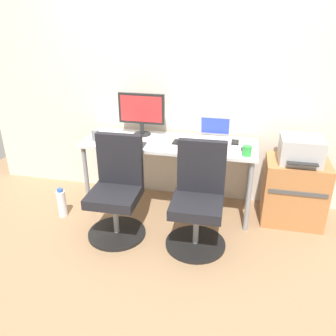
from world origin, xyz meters
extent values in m
plane|color=#9E7A56|center=(0.00, 0.00, 0.00)|extent=(5.28, 5.28, 0.00)
cube|color=silver|center=(0.00, 0.37, 1.30)|extent=(4.40, 0.04, 2.60)
cube|color=silver|center=(0.00, 0.00, 0.74)|extent=(1.72, 0.58, 0.03)
cylinder|color=gray|center=(-0.81, -0.24, 0.36)|extent=(0.04, 0.04, 0.72)
cylinder|color=gray|center=(0.81, -0.24, 0.36)|extent=(0.04, 0.04, 0.72)
cylinder|color=gray|center=(-0.81, 0.24, 0.36)|extent=(0.04, 0.04, 0.72)
cylinder|color=gray|center=(0.81, 0.24, 0.36)|extent=(0.04, 0.04, 0.72)
cylinder|color=black|center=(-0.37, -0.59, 0.01)|extent=(0.54, 0.54, 0.03)
cylinder|color=gray|center=(-0.37, -0.59, 0.20)|extent=(0.05, 0.05, 0.34)
cube|color=black|center=(-0.37, -0.59, 0.41)|extent=(0.45, 0.45, 0.09)
cube|color=black|center=(-0.37, -0.40, 0.70)|extent=(0.42, 0.08, 0.48)
cylinder|color=black|center=(0.37, -0.59, 0.01)|extent=(0.54, 0.54, 0.03)
cylinder|color=gray|center=(0.37, -0.59, 0.20)|extent=(0.05, 0.05, 0.34)
cube|color=black|center=(0.37, -0.59, 0.41)|extent=(0.45, 0.45, 0.09)
cube|color=black|center=(0.38, -0.40, 0.70)|extent=(0.42, 0.08, 0.48)
cube|color=#B77542|center=(1.24, 0.05, 0.32)|extent=(0.58, 0.45, 0.64)
cube|color=#4C4C4C|center=(1.24, -0.18, 0.42)|extent=(0.52, 0.01, 0.04)
cube|color=#B7B7B7|center=(1.24, 0.05, 0.76)|extent=(0.38, 0.34, 0.24)
cube|color=#262626|center=(1.24, -0.15, 0.70)|extent=(0.27, 0.06, 0.01)
cylinder|color=white|center=(-1.04, -0.39, 0.14)|extent=(0.09, 0.09, 0.28)
cylinder|color=#2D59B2|center=(-1.04, -0.39, 0.30)|extent=(0.06, 0.06, 0.03)
cylinder|color=#262626|center=(-0.32, 0.15, 0.76)|extent=(0.18, 0.18, 0.01)
cylinder|color=#262626|center=(-0.32, 0.15, 0.82)|extent=(0.04, 0.04, 0.11)
cube|color=#262626|center=(-0.32, 0.15, 1.03)|extent=(0.48, 0.03, 0.31)
cube|color=red|center=(-0.32, 0.14, 1.03)|extent=(0.43, 0.00, 0.26)
cube|color=silver|center=(0.43, 0.10, 0.76)|extent=(0.31, 0.22, 0.02)
cube|color=silver|center=(0.43, 0.24, 0.87)|extent=(0.31, 0.07, 0.21)
cube|color=blue|center=(0.43, 0.24, 0.87)|extent=(0.28, 0.05, 0.17)
cube|color=#2D2D2D|center=(-0.37, -0.16, 0.76)|extent=(0.34, 0.12, 0.02)
cube|color=silver|center=(0.45, -0.15, 0.76)|extent=(0.34, 0.12, 0.02)
ellipsoid|color=#2D2D2D|center=(0.73, -0.08, 0.77)|extent=(0.06, 0.10, 0.03)
ellipsoid|color=#2D2D2D|center=(0.19, -0.07, 0.77)|extent=(0.06, 0.10, 0.03)
cylinder|color=green|center=(0.75, -0.20, 0.80)|extent=(0.08, 0.08, 0.09)
cylinder|color=slate|center=(-0.73, -0.12, 0.81)|extent=(0.07, 0.07, 0.10)
cube|color=black|center=(0.08, 0.00, 0.76)|extent=(0.07, 0.14, 0.01)
cube|color=black|center=(0.64, 0.11, 0.76)|extent=(0.07, 0.14, 0.01)
camera|label=1|loc=(0.69, -3.11, 1.92)|focal=36.63mm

